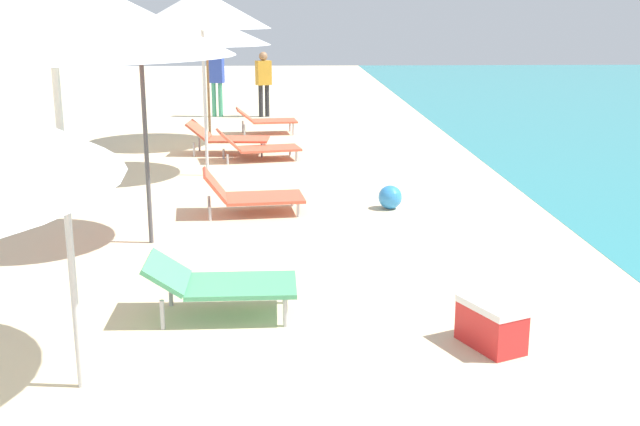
{
  "coord_description": "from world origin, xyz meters",
  "views": [
    {
      "loc": [
        0.84,
        1.44,
        2.58
      ],
      "look_at": [
        1.05,
        6.61,
        1.24
      ],
      "focal_mm": 43.67,
      "sensor_mm": 36.0,
      "label": 1
    }
  ],
  "objects_px": {
    "lounger_fifth_shoreside": "(257,146)",
    "cooler_box": "(491,324)",
    "beach_ball": "(390,197)",
    "lounger_fourth_shoreside": "(250,194)",
    "lounger_farthest_shoreside": "(265,120)",
    "umbrella_fifth": "(201,9)",
    "umbrella_fourth": "(140,35)",
    "person_walking_near": "(264,78)",
    "umbrella_third": "(50,9)",
    "umbrella_farthest": "(206,30)",
    "person_walking_mid": "(216,75)",
    "lounger_farthest_inland": "(227,137)",
    "lounger_third_shoreside": "(220,282)"
  },
  "relations": [
    {
      "from": "umbrella_fourth",
      "to": "lounger_farthest_shoreside",
      "type": "distance_m",
      "value": 8.48
    },
    {
      "from": "umbrella_fifth",
      "to": "umbrella_fourth",
      "type": "bearing_deg",
      "value": -94.05
    },
    {
      "from": "lounger_fourth_shoreside",
      "to": "person_walking_near",
      "type": "distance_m",
      "value": 9.72
    },
    {
      "from": "umbrella_third",
      "to": "umbrella_fourth",
      "type": "relative_size",
      "value": 1.14
    },
    {
      "from": "lounger_fourth_shoreside",
      "to": "lounger_farthest_inland",
      "type": "relative_size",
      "value": 0.9
    },
    {
      "from": "lounger_fourth_shoreside",
      "to": "umbrella_farthest",
      "type": "xyz_separation_m",
      "value": [
        -1.06,
        5.63,
        1.97
      ]
    },
    {
      "from": "umbrella_fifth",
      "to": "lounger_farthest_shoreside",
      "type": "height_order",
      "value": "umbrella_fifth"
    },
    {
      "from": "lounger_third_shoreside",
      "to": "person_walking_mid",
      "type": "height_order",
      "value": "person_walking_mid"
    },
    {
      "from": "lounger_third_shoreside",
      "to": "umbrella_farthest",
      "type": "relative_size",
      "value": 0.51
    },
    {
      "from": "lounger_farthest_shoreside",
      "to": "cooler_box",
      "type": "xyz_separation_m",
      "value": [
        2.09,
        -11.16,
        -0.12
      ]
    },
    {
      "from": "umbrella_fourth",
      "to": "umbrella_fifth",
      "type": "relative_size",
      "value": 0.87
    },
    {
      "from": "umbrella_fourth",
      "to": "lounger_farthest_inland",
      "type": "bearing_deg",
      "value": 85.61
    },
    {
      "from": "lounger_third_shoreside",
      "to": "person_walking_near",
      "type": "height_order",
      "value": "person_walking_near"
    },
    {
      "from": "lounger_farthest_shoreside",
      "to": "person_walking_near",
      "type": "xyz_separation_m",
      "value": [
        -0.11,
        2.83,
        0.66
      ]
    },
    {
      "from": "lounger_fifth_shoreside",
      "to": "lounger_farthest_inland",
      "type": "relative_size",
      "value": 1.02
    },
    {
      "from": "lounger_fourth_shoreside",
      "to": "cooler_box",
      "type": "xyz_separation_m",
      "value": [
        2.1,
        -4.29,
        -0.07
      ]
    },
    {
      "from": "lounger_farthest_shoreside",
      "to": "lounger_farthest_inland",
      "type": "bearing_deg",
      "value": -111.92
    },
    {
      "from": "lounger_fourth_shoreside",
      "to": "cooler_box",
      "type": "height_order",
      "value": "lounger_fourth_shoreside"
    },
    {
      "from": "umbrella_third",
      "to": "lounger_fourth_shoreside",
      "type": "bearing_deg",
      "value": 78.76
    },
    {
      "from": "lounger_fifth_shoreside",
      "to": "cooler_box",
      "type": "xyz_separation_m",
      "value": [
        2.15,
        -8.07,
        -0.06
      ]
    },
    {
      "from": "lounger_third_shoreside",
      "to": "lounger_fifth_shoreside",
      "type": "distance_m",
      "value": 7.33
    },
    {
      "from": "umbrella_third",
      "to": "person_walking_mid",
      "type": "xyz_separation_m",
      "value": [
        -0.31,
        14.6,
        -1.55
      ]
    },
    {
      "from": "person_walking_mid",
      "to": "cooler_box",
      "type": "bearing_deg",
      "value": 25.83
    },
    {
      "from": "umbrella_farthest",
      "to": "lounger_farthest_shoreside",
      "type": "relative_size",
      "value": 1.88
    },
    {
      "from": "umbrella_third",
      "to": "person_walking_near",
      "type": "height_order",
      "value": "umbrella_third"
    },
    {
      "from": "umbrella_third",
      "to": "beach_ball",
      "type": "relative_size",
      "value": 9.23
    },
    {
      "from": "umbrella_fourth",
      "to": "person_walking_mid",
      "type": "height_order",
      "value": "umbrella_fourth"
    },
    {
      "from": "umbrella_third",
      "to": "lounger_fifth_shoreside",
      "type": "bearing_deg",
      "value": 83.95
    },
    {
      "from": "lounger_farthest_shoreside",
      "to": "cooler_box",
      "type": "height_order",
      "value": "lounger_farthest_shoreside"
    },
    {
      "from": "umbrella_fifth",
      "to": "cooler_box",
      "type": "height_order",
      "value": "umbrella_fifth"
    },
    {
      "from": "lounger_fifth_shoreside",
      "to": "beach_ball",
      "type": "relative_size",
      "value": 4.86
    },
    {
      "from": "umbrella_fifth",
      "to": "person_walking_mid",
      "type": "height_order",
      "value": "umbrella_fifth"
    },
    {
      "from": "lounger_farthest_shoreside",
      "to": "lounger_fifth_shoreside",
      "type": "bearing_deg",
      "value": -98.27
    },
    {
      "from": "umbrella_fourth",
      "to": "lounger_farthest_shoreside",
      "type": "height_order",
      "value": "umbrella_fourth"
    },
    {
      "from": "person_walking_mid",
      "to": "cooler_box",
      "type": "height_order",
      "value": "person_walking_mid"
    },
    {
      "from": "umbrella_third",
      "to": "lounger_farthest_inland",
      "type": "relative_size",
      "value": 1.93
    },
    {
      "from": "umbrella_farthest",
      "to": "person_walking_near",
      "type": "xyz_separation_m",
      "value": [
        0.97,
        4.06,
        -1.25
      ]
    },
    {
      "from": "beach_ball",
      "to": "lounger_fourth_shoreside",
      "type": "bearing_deg",
      "value": -174.85
    },
    {
      "from": "umbrella_fifth",
      "to": "umbrella_farthest",
      "type": "bearing_deg",
      "value": 94.7
    },
    {
      "from": "lounger_third_shoreside",
      "to": "lounger_farthest_shoreside",
      "type": "relative_size",
      "value": 0.96
    },
    {
      "from": "umbrella_fourth",
      "to": "umbrella_fifth",
      "type": "height_order",
      "value": "umbrella_fifth"
    },
    {
      "from": "umbrella_farthest",
      "to": "lounger_farthest_inland",
      "type": "height_order",
      "value": "umbrella_farthest"
    },
    {
      "from": "umbrella_fourth",
      "to": "lounger_fifth_shoreside",
      "type": "xyz_separation_m",
      "value": [
        1.02,
        5.07,
        -2.09
      ]
    },
    {
      "from": "lounger_fourth_shoreside",
      "to": "lounger_farthest_inland",
      "type": "xyz_separation_m",
      "value": [
        -0.63,
        4.43,
        0.06
      ]
    },
    {
      "from": "umbrella_fourth",
      "to": "person_walking_near",
      "type": "xyz_separation_m",
      "value": [
        0.98,
        10.99,
        -1.36
      ]
    },
    {
      "from": "umbrella_fourth",
      "to": "lounger_third_shoreside",
      "type": "bearing_deg",
      "value": -66.48
    },
    {
      "from": "lounger_fifth_shoreside",
      "to": "lounger_farthest_shoreside",
      "type": "xyz_separation_m",
      "value": [
        0.07,
        3.09,
        0.06
      ]
    },
    {
      "from": "umbrella_fifth",
      "to": "lounger_farthest_shoreside",
      "type": "relative_size",
      "value": 2.18
    },
    {
      "from": "lounger_fifth_shoreside",
      "to": "person_walking_near",
      "type": "bearing_deg",
      "value": 78.67
    },
    {
      "from": "lounger_third_shoreside",
      "to": "beach_ball",
      "type": "relative_size",
      "value": 4.08
    }
  ]
}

